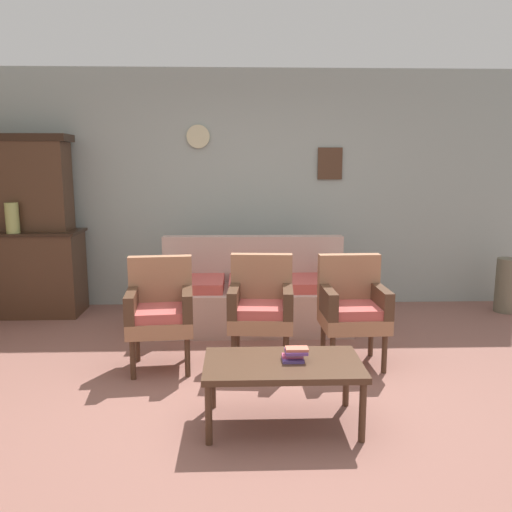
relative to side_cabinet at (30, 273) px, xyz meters
The scene contains 12 objects.
ground_plane 3.36m from the side_cabinet, 42.54° to the right, with size 7.68×7.68×0.00m, color #84564C.
wall_back_with_decor 2.64m from the side_cabinet, ahead, with size 6.40×0.09×2.70m.
side_cabinet is the anchor object (origin of this frame).
cabinet_upper_hutch 0.99m from the side_cabinet, 90.00° to the left, with size 0.99×0.38×1.03m.
vase_on_cabinet 0.65m from the side_cabinet, 112.40° to the right, with size 0.14×0.14×0.32m, color #A0A75E.
floral_couch 2.51m from the side_cabinet, 12.22° to the right, with size 1.90×0.81×0.90m.
armchair_near_cabinet 2.30m from the side_cabinet, 43.66° to the right, with size 0.56×0.54×0.90m.
armchair_row_middle 2.90m from the side_cabinet, 31.28° to the right, with size 0.55×0.53×0.90m.
armchair_near_couch_end 3.59m from the side_cabinet, 25.58° to the right, with size 0.54×0.51×0.90m.
coffee_table 3.65m from the side_cabinet, 45.06° to the right, with size 1.00×0.56×0.42m.
book_stack_on_table 3.69m from the side_cabinet, 44.02° to the right, with size 0.16×0.12×0.09m.
floor_vase_by_wall 5.31m from the side_cabinet, ahead, with size 0.24×0.24×0.61m, color #625B49.
Camera 1 is at (-0.15, -3.46, 1.67)m, focal length 36.71 mm.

